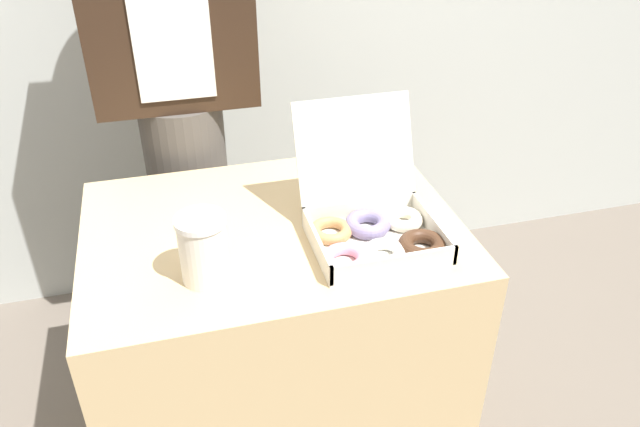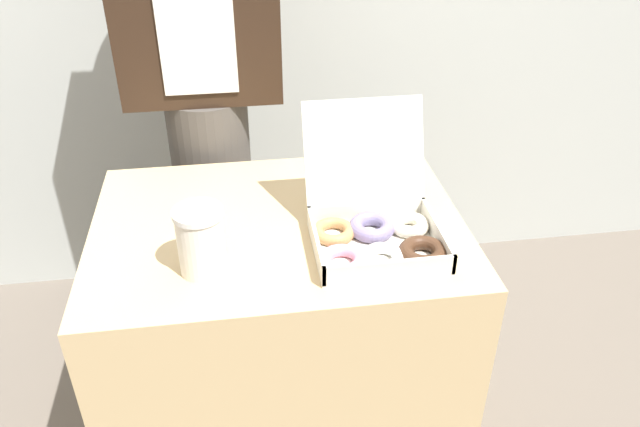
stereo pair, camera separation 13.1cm
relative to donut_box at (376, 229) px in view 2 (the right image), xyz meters
name	(u,v)px [view 2 (the right image)]	position (x,y,z in m)	size (l,w,h in m)	color
table	(283,343)	(-0.21, 0.12, -0.42)	(0.87, 0.64, 0.77)	tan
donut_box	(376,229)	(0.00, 0.00, 0.00)	(0.31, 0.34, 0.27)	silver
coffee_cup	(201,241)	(-0.38, -0.04, 0.04)	(0.10, 0.10, 0.15)	silver
person_customer	(204,93)	(-0.37, 0.61, 0.10)	(0.43, 0.24, 1.70)	#4C4742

